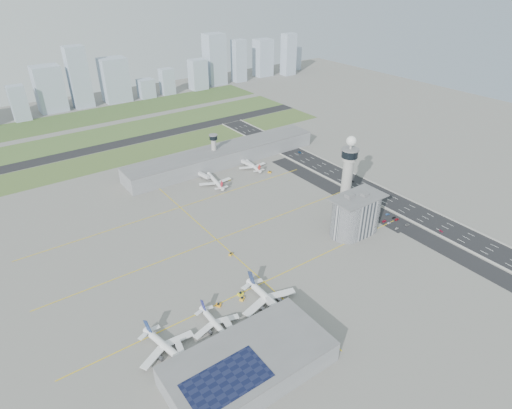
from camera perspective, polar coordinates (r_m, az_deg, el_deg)
ground at (r=321.83m, az=3.65°, el=-4.83°), size 1000.00×1000.00×0.00m
grass_strip_0 at (r=489.03m, az=-15.16°, el=6.77°), size 480.00×50.00×0.08m
grass_strip_1 at (r=555.87m, az=-18.12°, el=9.10°), size 480.00×60.00×0.08m
grass_strip_2 at (r=629.19m, az=-20.61°, el=11.00°), size 480.00×70.00×0.08m
runway at (r=521.72m, az=-16.71°, el=8.00°), size 480.00×22.00×0.10m
highway at (r=395.06m, az=16.75°, el=0.89°), size 28.00×500.00×0.10m
barrier_left at (r=384.79m, az=15.44°, el=0.38°), size 0.60×500.00×1.20m
barrier_right at (r=405.06m, az=18.01°, el=1.51°), size 0.60×500.00×1.20m
landside_road at (r=372.09m, az=15.49°, el=-0.79°), size 18.00×260.00×0.08m
parking_lot at (r=364.58m, az=16.70°, el=-1.65°), size 20.00×44.00×0.10m
taxiway_line_h_0 at (r=283.24m, az=1.11°, el=-10.32°), size 260.00×0.60×0.01m
taxiway_line_h_1 at (r=323.41m, az=-5.27°, el=-4.72°), size 260.00×0.60×0.01m
taxiway_line_h_2 at (r=369.01m, az=-10.08°, el=-0.38°), size 260.00×0.60×0.01m
taxiway_line_v at (r=323.41m, az=-5.27°, el=-4.72°), size 0.60×260.00×0.01m
control_tower at (r=353.75m, az=12.15°, el=4.43°), size 14.00×14.00×64.50m
secondary_tower at (r=437.79m, az=-5.64°, el=7.65°), size 8.60×8.60×31.90m
admin_building at (r=332.05m, az=13.14°, el=-1.32°), size 42.00×24.00×33.50m
terminal_pier at (r=445.03m, az=-4.33°, el=6.56°), size 210.00×32.00×15.80m
near_terminal at (r=228.82m, az=-0.89°, el=-20.46°), size 84.00×42.00×13.00m
airplane_near_a at (r=242.21m, az=-11.71°, el=-17.92°), size 41.54×46.08×11.13m
airplane_near_b at (r=250.80m, az=-5.27°, el=-15.43°), size 29.68×34.88×9.74m
airplane_near_c at (r=262.86m, az=1.92°, el=-12.30°), size 38.50×45.21×12.60m
airplane_far_a at (r=401.73m, az=-5.49°, el=3.43°), size 37.96×42.55×10.54m
airplane_far_b at (r=432.68m, az=-0.51°, el=5.51°), size 34.46×38.81×9.72m
jet_bridge_near_0 at (r=235.91m, az=-9.32°, el=-20.29°), size 5.39×14.31×5.70m
jet_bridge_near_1 at (r=245.00m, az=-2.81°, el=-17.37°), size 5.39×14.31×5.70m
jet_bridge_near_2 at (r=257.28m, az=2.97°, el=-14.52°), size 5.39×14.31×5.70m
jet_bridge_far_0 at (r=417.47m, az=-7.58°, el=3.99°), size 5.39×14.31×5.70m
jet_bridge_far_1 at (r=440.52m, az=-1.87°, el=5.67°), size 5.39×14.31×5.70m
tug_0 at (r=266.94m, az=-5.04°, el=-13.19°), size 3.64×3.87×1.85m
tug_1 at (r=273.44m, az=-2.08°, el=-11.80°), size 3.56×2.52×2.01m
tug_2 at (r=270.10m, az=-1.86°, el=-12.44°), size 4.02×3.66×1.93m
tug_3 at (r=306.62m, az=-3.37°, el=-6.60°), size 3.59×3.17×1.74m
tug_4 at (r=409.56m, az=-3.60°, el=3.37°), size 3.31×2.59×1.73m
tug_5 at (r=423.68m, az=1.84°, el=4.36°), size 3.72×3.94×1.89m
car_lot_0 at (r=352.01m, az=18.26°, el=-3.02°), size 3.58×1.49×1.21m
car_lot_1 at (r=357.01m, az=17.32°, el=-2.37°), size 3.74×1.44×1.21m
car_lot_2 at (r=358.56m, az=16.73°, el=-2.12°), size 4.40×2.37×1.17m
car_lot_3 at (r=361.78m, az=15.89°, el=-1.67°), size 4.59×2.06×1.30m
car_lot_4 at (r=364.13m, az=15.15°, el=-1.34°), size 3.76×1.62×1.27m
car_lot_5 at (r=369.96m, az=14.36°, el=-0.70°), size 4.06×1.69×1.31m
car_lot_6 at (r=359.46m, az=19.53°, el=-2.54°), size 4.43×2.38×1.18m
car_lot_7 at (r=363.92m, az=18.26°, el=-1.88°), size 4.47×2.17×1.25m
car_lot_8 at (r=365.74m, az=17.91°, el=-1.65°), size 3.81×1.76×1.26m
car_lot_9 at (r=368.75m, az=17.15°, el=-1.24°), size 4.07×1.94×1.29m
car_lot_10 at (r=373.13m, az=15.70°, el=-0.63°), size 4.66×2.61×1.23m
car_lot_11 at (r=376.36m, az=15.36°, el=-0.31°), size 3.89×1.65×1.12m
car_hw_0 at (r=360.86m, az=23.45°, el=-3.25°), size 1.56×3.43×1.14m
car_hw_1 at (r=415.88m, az=12.72°, el=3.05°), size 1.41×3.84×1.26m
car_hw_2 at (r=472.48m, az=5.85°, el=6.94°), size 2.37×4.54×1.22m
car_hw_4 at (r=506.16m, az=0.32°, el=8.68°), size 1.83×3.65×1.19m
skyline_bldg_6 at (r=644.76m, az=-29.06°, el=11.73°), size 20.04×16.03×45.20m
skyline_bldg_7 at (r=667.03m, az=-25.85°, el=13.71°), size 35.76×28.61×61.22m
skyline_bldg_8 at (r=667.40m, az=-22.57°, el=15.39°), size 26.33×21.06×83.39m
skyline_bldg_9 at (r=683.38m, az=-18.32°, el=15.50°), size 36.96×29.57×62.11m
skyline_bldg_10 at (r=693.34m, az=-14.43°, el=14.76°), size 23.01×18.41×27.75m
skyline_bldg_11 at (r=704.81m, az=-11.77°, el=15.76°), size 20.22×16.18×38.97m
skyline_bldg_12 at (r=725.19m, az=-7.73°, el=16.80°), size 26.14×20.92×46.89m
skyline_bldg_13 at (r=750.63m, az=-5.54°, el=18.70°), size 32.26×25.81×81.20m
skyline_bldg_14 at (r=768.60m, az=-2.30°, el=18.59°), size 21.59×17.28×68.75m
skyline_bldg_15 at (r=809.21m, az=0.94°, el=18.98°), size 30.25×24.20×63.40m
skyline_bldg_16 at (r=819.28m, az=4.35°, el=19.32°), size 23.04×18.43×71.56m
skyline_bldg_17 at (r=865.78m, az=5.07°, el=18.83°), size 22.64×18.11×41.06m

